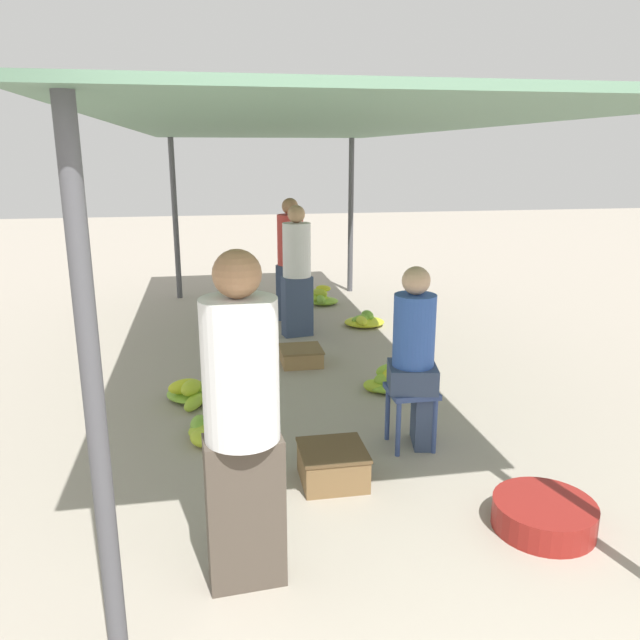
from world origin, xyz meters
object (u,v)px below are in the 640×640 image
object	(u,v)px
crate_near	(301,356)
shopper_walking_mid	(297,269)
banana_pile_left_0	(218,429)
shopper_walking_far	(291,258)
vendor_foreground	(242,420)
banana_pile_right_1	(388,381)
banana_pile_right_0	(321,298)
banana_pile_right_2	(364,321)
vendor_seated	(416,355)
stool	(411,400)
banana_pile_left_1	(196,392)
basin_black	(544,515)
crate_mid	(333,465)

from	to	relation	value
crate_near	shopper_walking_mid	bearing A→B (deg)	83.91
banana_pile_left_0	shopper_walking_far	size ratio (longest dim) A/B	0.39
vendor_foreground	shopper_walking_far	world-z (taller)	vendor_foreground
shopper_walking_mid	banana_pile_right_1	bearing A→B (deg)	-73.81
banana_pile_right_1	crate_near	size ratio (longest dim) A/B	1.16
crate_near	shopper_walking_far	world-z (taller)	shopper_walking_far
banana_pile_right_0	shopper_walking_mid	bearing A→B (deg)	-110.88
banana_pile_right_2	shopper_walking_far	bearing A→B (deg)	151.40
vendor_seated	banana_pile_right_1	xyz separation A→B (m)	(0.13, 1.10, -0.62)
vendor_seated	shopper_walking_far	bearing A→B (deg)	96.16
banana_pile_left_0	crate_near	distance (m)	1.79
vendor_foreground	banana_pile_right_2	world-z (taller)	vendor_foreground
vendor_foreground	stool	distance (m)	1.90
stool	crate_near	world-z (taller)	stool
stool	shopper_walking_far	distance (m)	3.79
stool	shopper_walking_far	size ratio (longest dim) A/B	0.29
stool	shopper_walking_far	bearing A→B (deg)	95.84
banana_pile_right_1	banana_pile_right_2	world-z (taller)	banana_pile_right_1
stool	shopper_walking_mid	size ratio (longest dim) A/B	0.30
banana_pile_right_0	banana_pile_left_1	bearing A→B (deg)	-117.62
banana_pile_right_1	stool	bearing A→B (deg)	-97.79
vendor_seated	shopper_walking_far	distance (m)	3.77
banana_pile_right_0	banana_pile_right_1	size ratio (longest dim) A/B	1.09
basin_black	crate_mid	distance (m)	1.33
basin_black	crate_near	distance (m)	3.27
banana_pile_right_2	shopper_walking_far	distance (m)	1.23
shopper_walking_mid	shopper_walking_far	xyz separation A→B (m)	(0.02, 0.72, 0.02)
banana_pile_right_0	shopper_walking_mid	xyz separation A→B (m)	(-0.56, -1.46, 0.70)
banana_pile_left_0	crate_near	xyz separation A→B (m)	(0.88, 1.55, 0.03)
banana_pile_left_1	banana_pile_right_1	world-z (taller)	banana_pile_right_1
stool	shopper_walking_mid	bearing A→B (deg)	97.65
vendor_seated	banana_pile_right_2	distance (m)	3.37
vendor_seated	banana_pile_right_0	bearing A→B (deg)	88.32
banana_pile_right_1	crate_near	bearing A→B (deg)	127.27
stool	banana_pile_left_0	bearing A→B (deg)	162.89
basin_black	banana_pile_right_2	bearing A→B (deg)	89.47
crate_mid	shopper_walking_mid	xyz separation A→B (m)	(0.26, 3.43, 0.68)
banana_pile_right_0	banana_pile_left_0	bearing A→B (deg)	-110.91
banana_pile_left_1	crate_mid	size ratio (longest dim) A/B	1.55
vendor_seated	banana_pile_left_0	world-z (taller)	vendor_seated
vendor_seated	banana_pile_right_1	world-z (taller)	vendor_seated
vendor_foreground	banana_pile_right_1	distance (m)	2.91
vendor_foreground	crate_mid	world-z (taller)	vendor_foreground
banana_pile_right_2	banana_pile_left_1	bearing A→B (deg)	-134.46
banana_pile_left_1	banana_pile_right_1	bearing A→B (deg)	-2.86
banana_pile_right_0	crate_mid	xyz separation A→B (m)	(-0.82, -4.90, 0.02)
crate_mid	shopper_walking_far	bearing A→B (deg)	86.08
banana_pile_left_0	banana_pile_right_2	world-z (taller)	banana_pile_right_2
vendor_foreground	banana_pile_left_1	size ratio (longest dim) A/B	2.54
banana_pile_left_1	stool	bearing A→B (deg)	-37.13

